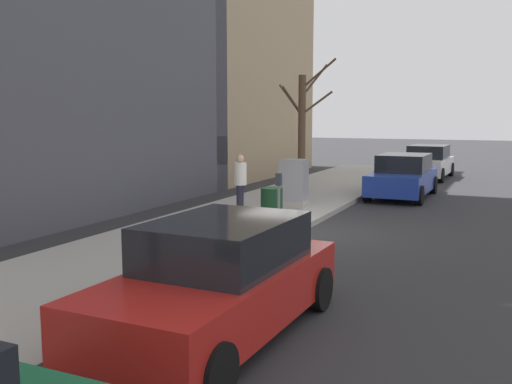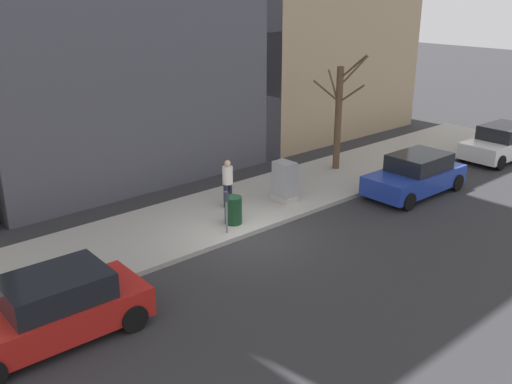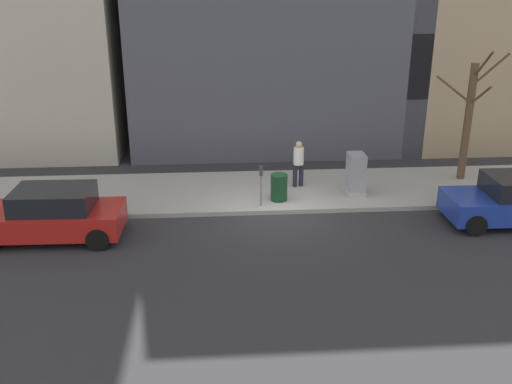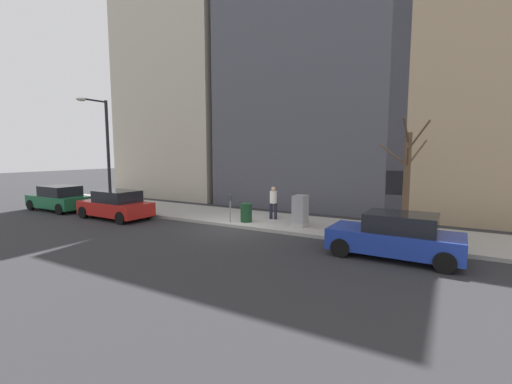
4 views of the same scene
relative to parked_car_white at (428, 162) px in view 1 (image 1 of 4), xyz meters
name	(u,v)px [view 1 (image 1 of 4)]	position (x,y,z in m)	size (l,w,h in m)	color
ground_plane	(303,233)	(1.07, 14.14, -0.74)	(120.00, 120.00, 0.00)	#2B2B2D
sidewalk	(230,223)	(3.07, 14.14, -0.66)	(4.00, 36.00, 0.15)	#9E9B93
parked_car_white	(428,162)	(0.00, 0.00, 0.00)	(2.05, 4.26, 1.52)	white
parked_car_blue	(403,177)	(-0.07, 6.85, 0.00)	(1.98, 4.23, 1.52)	#1E389E
parked_car_red	(219,280)	(-0.16, 20.84, 0.00)	(2.01, 4.24, 1.52)	red
parking_meter	(279,195)	(1.52, 14.61, 0.24)	(0.14, 0.10, 1.35)	slate
utility_box	(294,184)	(2.37, 11.30, 0.11)	(0.83, 0.61, 1.43)	#A8A399
bare_tree	(302,127)	(3.65, 7.00, 1.72)	(2.48, 2.07, 4.78)	brown
trash_bin	(272,205)	(1.97, 13.97, -0.14)	(0.56, 0.56, 0.90)	#14381E
pedestrian_near_meter	(240,181)	(3.27, 13.14, 0.35)	(0.36, 0.39, 1.66)	#1E1E2D
office_tower_left	(169,3)	(12.12, 2.76, 7.57)	(11.10, 11.10, 16.62)	tan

